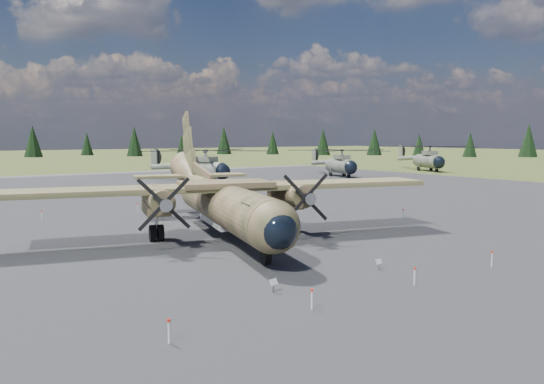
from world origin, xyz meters
TOP-DOWN VIEW (x-y plane):
  - ground at (0.00, 0.00)m, footprint 500.00×500.00m
  - apron at (0.00, 10.00)m, footprint 120.00×120.00m
  - transport_plane at (0.80, 2.28)m, footprint 28.68×25.66m
  - helicopter_near at (18.54, 39.23)m, footprint 23.69×24.52m
  - helicopter_mid at (43.47, 37.59)m, footprint 21.93×22.78m
  - helicopter_far at (67.45, 38.73)m, footprint 25.02×25.02m
  - info_placard_left at (-3.92, -10.76)m, footprint 0.43×0.27m
  - info_placard_right at (2.68, -10.63)m, footprint 0.40×0.21m
  - barrier_fence at (-0.46, -0.08)m, footprint 33.12×29.62m
  - treeline at (-7.61, 2.05)m, footprint 339.65×340.32m

SIDE VIEW (x-z plane):
  - ground at x=0.00m, z-range 0.00..0.00m
  - apron at x=0.00m, z-range -0.02..0.02m
  - info_placard_right at x=2.68m, z-range 0.10..0.70m
  - info_placard_left at x=-3.92m, z-range 0.10..0.73m
  - barrier_fence at x=-0.46m, z-range 0.08..0.93m
  - transport_plane at x=0.80m, z-range -2.03..7.50m
  - helicopter_mid at x=43.47m, z-range 0.96..5.54m
  - helicopter_near at x=18.54m, z-range 1.02..5.90m
  - helicopter_far at x=67.45m, z-range 1.03..5.97m
  - treeline at x=-7.61m, z-range -0.75..10.20m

